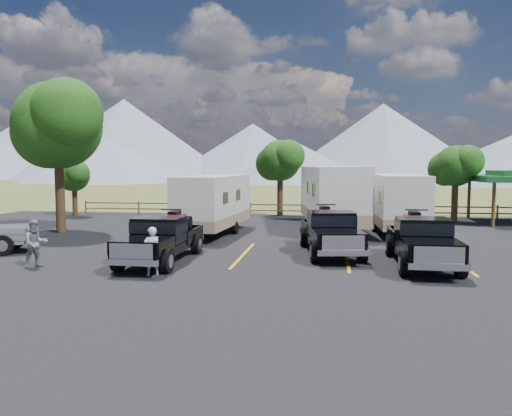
# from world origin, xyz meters

# --- Properties ---
(ground) EXTENTS (320.00, 320.00, 0.00)m
(ground) POSITION_xyz_m (0.00, 0.00, 0.00)
(ground) COLOR #4D5926
(ground) RESTS_ON ground
(asphalt_lot) EXTENTS (44.00, 34.00, 0.04)m
(asphalt_lot) POSITION_xyz_m (0.00, 3.00, 0.02)
(asphalt_lot) COLOR black
(asphalt_lot) RESTS_ON ground
(stall_lines) EXTENTS (12.12, 5.50, 0.01)m
(stall_lines) POSITION_xyz_m (0.00, 4.00, 0.04)
(stall_lines) COLOR gold
(stall_lines) RESTS_ON asphalt_lot
(tree_big_nw) EXTENTS (5.54, 5.18, 7.84)m
(tree_big_nw) POSITION_xyz_m (-12.55, 9.03, 5.60)
(tree_big_nw) COLOR #322013
(tree_big_nw) RESTS_ON ground
(tree_ne_a) EXTENTS (3.11, 2.92, 4.76)m
(tree_ne_a) POSITION_xyz_m (8.97, 17.01, 3.48)
(tree_ne_a) COLOR #322013
(tree_ne_a) RESTS_ON ground
(tree_north) EXTENTS (3.46, 3.24, 5.25)m
(tree_north) POSITION_xyz_m (-2.03, 19.02, 3.83)
(tree_north) COLOR #322013
(tree_north) RESTS_ON ground
(tree_nw_small) EXTENTS (2.59, 2.43, 3.85)m
(tree_nw_small) POSITION_xyz_m (-16.02, 17.01, 2.78)
(tree_nw_small) COLOR #322013
(tree_nw_small) RESTS_ON ground
(rail_fence) EXTENTS (36.12, 0.12, 1.00)m
(rail_fence) POSITION_xyz_m (2.00, 18.50, 0.61)
(rail_fence) COLOR brown
(rail_fence) RESTS_ON ground
(mountain_range) EXTENTS (209.00, 71.00, 20.00)m
(mountain_range) POSITION_xyz_m (-7.63, 105.98, 7.87)
(mountain_range) COLOR gray
(mountain_range) RESTS_ON ground
(rig_left) EXTENTS (2.01, 5.54, 1.84)m
(rig_left) POSITION_xyz_m (-4.72, 2.27, 0.93)
(rig_left) COLOR black
(rig_left) RESTS_ON asphalt_lot
(rig_center) EXTENTS (2.68, 5.87, 1.89)m
(rig_center) POSITION_xyz_m (1.37, 4.88, 0.95)
(rig_center) COLOR black
(rig_center) RESTS_ON asphalt_lot
(rig_right) EXTENTS (2.01, 5.65, 1.89)m
(rig_right) POSITION_xyz_m (4.55, 2.96, 0.95)
(rig_right) COLOR black
(rig_right) RESTS_ON asphalt_lot
(trailer_left) EXTENTS (2.70, 8.60, 2.98)m
(trailer_left) POSITION_xyz_m (-4.47, 9.58, 1.60)
(trailer_left) COLOR silver
(trailer_left) RESTS_ON asphalt_lot
(trailer_center) EXTENTS (3.78, 9.91, 3.43)m
(trailer_center) POSITION_xyz_m (1.50, 11.84, 1.83)
(trailer_center) COLOR silver
(trailer_center) RESTS_ON asphalt_lot
(trailer_right) EXTENTS (2.44, 8.69, 3.02)m
(trailer_right) POSITION_xyz_m (4.77, 11.34, 1.62)
(trailer_right) COLOR silver
(trailer_right) RESTS_ON asphalt_lot
(person_a) EXTENTS (0.68, 0.65, 1.57)m
(person_a) POSITION_xyz_m (-4.26, -0.04, 0.83)
(person_a) COLOR #BABABA
(person_a) RESTS_ON asphalt_lot
(person_b) EXTENTS (1.01, 1.02, 1.67)m
(person_b) POSITION_xyz_m (-8.69, 0.65, 0.87)
(person_b) COLOR slate
(person_b) RESTS_ON asphalt_lot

